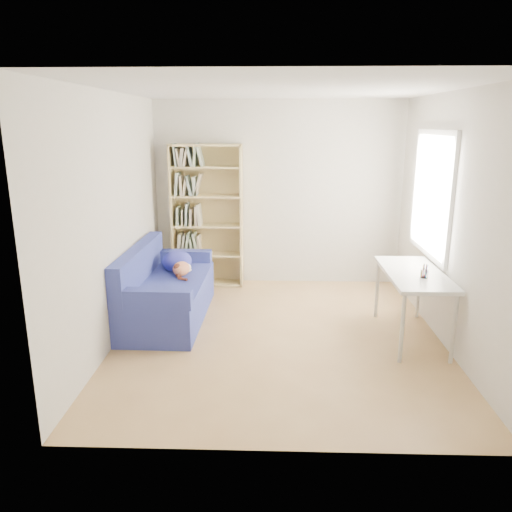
{
  "coord_description": "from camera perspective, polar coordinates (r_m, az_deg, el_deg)",
  "views": [
    {
      "loc": [
        -0.08,
        -5.1,
        2.28
      ],
      "look_at": [
        -0.26,
        0.24,
        0.85
      ],
      "focal_mm": 35.0,
      "sensor_mm": 36.0,
      "label": 1
    }
  ],
  "objects": [
    {
      "name": "bookshelf",
      "position": [
        7.12,
        -5.58,
        3.9
      ],
      "size": [
        1.0,
        0.31,
        2.0
      ],
      "color": "tan",
      "rests_on": "ground"
    },
    {
      "name": "sofa",
      "position": [
        6.07,
        -10.29,
        -4.0
      ],
      "size": [
        0.88,
        1.79,
        0.88
      ],
      "rotation": [
        0.0,
        0.0,
        -0.02
      ],
      "color": "navy",
      "rests_on": "ground"
    },
    {
      "name": "room_shell",
      "position": [
        5.18,
        3.92,
        7.78
      ],
      "size": [
        3.54,
        4.04,
        2.62
      ],
      "color": "silver",
      "rests_on": "ground"
    },
    {
      "name": "ground",
      "position": [
        5.59,
        2.6,
        -9.13
      ],
      "size": [
        4.0,
        4.0,
        0.0
      ],
      "primitive_type": "plane",
      "color": "#A87E4C",
      "rests_on": "ground"
    },
    {
      "name": "pen_cup",
      "position": [
        5.37,
        18.68,
        -1.79
      ],
      "size": [
        0.08,
        0.08,
        0.15
      ],
      "color": "white",
      "rests_on": "desk"
    },
    {
      "name": "desk",
      "position": [
        5.57,
        17.59,
        -2.42
      ],
      "size": [
        0.6,
        1.3,
        0.75
      ],
      "color": "white",
      "rests_on": "ground"
    }
  ]
}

